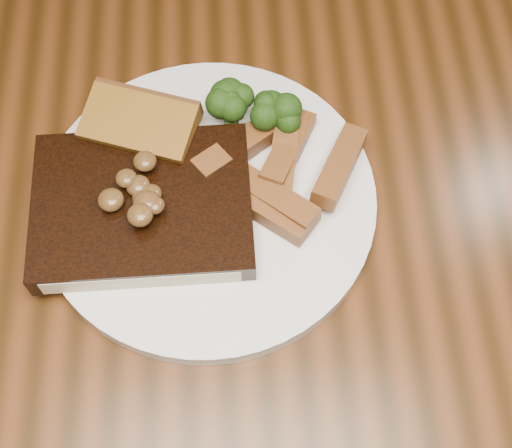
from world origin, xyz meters
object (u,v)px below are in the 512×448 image
at_px(garlic_bread, 143,137).
at_px(plate, 208,201).
at_px(dining_table, 243,285).
at_px(potato_wedges, 284,175).
at_px(steak, 143,206).

bearing_deg(garlic_bread, plate, -27.03).
relative_size(dining_table, potato_wedges, 14.16).
xyz_separation_m(plate, potato_wedges, (0.07, 0.01, 0.02)).
relative_size(garlic_bread, potato_wedges, 0.88).
relative_size(dining_table, steak, 8.49).
relative_size(steak, garlic_bread, 1.90).
bearing_deg(plate, potato_wedges, 10.64).
bearing_deg(plate, steak, -166.32).
bearing_deg(steak, plate, 12.85).
height_order(dining_table, steak, steak).
xyz_separation_m(dining_table, potato_wedges, (0.04, 0.06, 0.12)).
distance_m(plate, garlic_bread, 0.09).
bearing_deg(steak, garlic_bread, 90.83).
bearing_deg(potato_wedges, plate, -169.36).
bearing_deg(dining_table, plate, 122.17).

